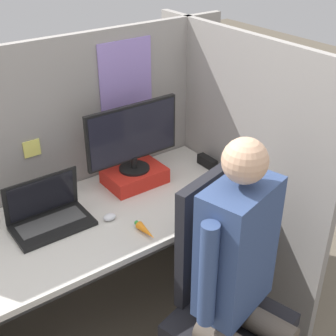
{
  "coord_description": "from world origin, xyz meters",
  "views": [
    {
      "loc": [
        -0.88,
        -1.36,
        2.08
      ],
      "look_at": [
        0.23,
        0.17,
        1.01
      ],
      "focal_mm": 50.0,
      "sensor_mm": 36.0,
      "label": 1
    }
  ],
  "objects_px": {
    "carrot_toy": "(146,231)",
    "office_chair": "(220,290)",
    "stapler": "(207,162)",
    "monitor": "(133,136)",
    "person": "(242,275)",
    "laptop": "(49,216)",
    "paper_box": "(135,176)"
  },
  "relations": [
    {
      "from": "monitor",
      "to": "person",
      "type": "distance_m",
      "value": 0.93
    },
    {
      "from": "paper_box",
      "to": "laptop",
      "type": "height_order",
      "value": "laptop"
    },
    {
      "from": "office_chair",
      "to": "person",
      "type": "height_order",
      "value": "person"
    },
    {
      "from": "laptop",
      "to": "carrot_toy",
      "type": "bearing_deg",
      "value": -45.65
    },
    {
      "from": "office_chair",
      "to": "person",
      "type": "xyz_separation_m",
      "value": [
        -0.04,
        -0.16,
        0.24
      ]
    },
    {
      "from": "laptop",
      "to": "person",
      "type": "bearing_deg",
      "value": -59.43
    },
    {
      "from": "laptop",
      "to": "stapler",
      "type": "bearing_deg",
      "value": -0.31
    },
    {
      "from": "laptop",
      "to": "carrot_toy",
      "type": "distance_m",
      "value": 0.46
    },
    {
      "from": "office_chair",
      "to": "stapler",
      "type": "bearing_deg",
      "value": 54.8
    },
    {
      "from": "paper_box",
      "to": "carrot_toy",
      "type": "relative_size",
      "value": 2.1
    },
    {
      "from": "paper_box",
      "to": "stapler",
      "type": "height_order",
      "value": "paper_box"
    },
    {
      "from": "carrot_toy",
      "to": "person",
      "type": "xyz_separation_m",
      "value": [
        0.15,
        -0.47,
        0.0
      ]
    },
    {
      "from": "monitor",
      "to": "carrot_toy",
      "type": "bearing_deg",
      "value": -116.13
    },
    {
      "from": "paper_box",
      "to": "monitor",
      "type": "relative_size",
      "value": 0.59
    },
    {
      "from": "laptop",
      "to": "person",
      "type": "height_order",
      "value": "person"
    },
    {
      "from": "laptop",
      "to": "office_chair",
      "type": "bearing_deg",
      "value": -51.03
    },
    {
      "from": "carrot_toy",
      "to": "office_chair",
      "type": "xyz_separation_m",
      "value": [
        0.19,
        -0.31,
        -0.24
      ]
    },
    {
      "from": "paper_box",
      "to": "carrot_toy",
      "type": "height_order",
      "value": "paper_box"
    },
    {
      "from": "monitor",
      "to": "stapler",
      "type": "bearing_deg",
      "value": -12.43
    },
    {
      "from": "monitor",
      "to": "carrot_toy",
      "type": "relative_size",
      "value": 3.57
    },
    {
      "from": "laptop",
      "to": "carrot_toy",
      "type": "xyz_separation_m",
      "value": [
        0.32,
        -0.33,
        -0.03
      ]
    },
    {
      "from": "monitor",
      "to": "person",
      "type": "bearing_deg",
      "value": -93.57
    },
    {
      "from": "person",
      "to": "monitor",
      "type": "bearing_deg",
      "value": 86.43
    },
    {
      "from": "person",
      "to": "paper_box",
      "type": "bearing_deg",
      "value": 86.41
    },
    {
      "from": "stapler",
      "to": "person",
      "type": "bearing_deg",
      "value": -121.63
    },
    {
      "from": "stapler",
      "to": "office_chair",
      "type": "height_order",
      "value": "office_chair"
    },
    {
      "from": "stapler",
      "to": "paper_box",
      "type": "bearing_deg",
      "value": 167.93
    },
    {
      "from": "monitor",
      "to": "laptop",
      "type": "relative_size",
      "value": 1.46
    },
    {
      "from": "carrot_toy",
      "to": "office_chair",
      "type": "distance_m",
      "value": 0.43
    },
    {
      "from": "monitor",
      "to": "office_chair",
      "type": "height_order",
      "value": "monitor"
    },
    {
      "from": "paper_box",
      "to": "office_chair",
      "type": "height_order",
      "value": "office_chair"
    },
    {
      "from": "stapler",
      "to": "carrot_toy",
      "type": "bearing_deg",
      "value": -153.12
    }
  ]
}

